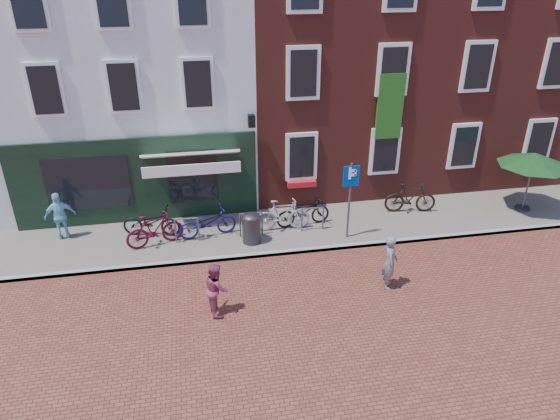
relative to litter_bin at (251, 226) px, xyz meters
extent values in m
plane|color=brown|center=(1.54, -0.83, -0.65)|extent=(80.00, 80.00, 0.00)
cube|color=slate|center=(2.54, 0.67, -0.60)|extent=(24.00, 3.00, 0.10)
cube|color=silver|center=(-3.46, 6.17, 3.85)|extent=(8.00, 8.00, 9.00)
cube|color=maroon|center=(3.54, 6.17, 4.35)|extent=(6.00, 8.00, 10.00)
cube|color=maroon|center=(9.54, 6.17, 4.35)|extent=(6.00, 8.00, 10.00)
cylinder|color=#333335|center=(0.00, 0.00, -0.11)|extent=(0.57, 0.57, 0.86)
ellipsoid|color=#333335|center=(0.00, 0.00, 0.38)|extent=(0.57, 0.57, 0.26)
cylinder|color=#4C4C4F|center=(3.02, -0.25, 0.71)|extent=(0.07, 0.07, 2.51)
cube|color=#00399B|center=(3.02, -0.27, 1.55)|extent=(0.50, 0.04, 0.65)
cylinder|color=#4C4C4F|center=(9.72, 0.50, -0.51)|extent=(0.50, 0.50, 0.08)
cylinder|color=#4C4C4F|center=(9.72, 0.50, 0.45)|extent=(0.06, 0.06, 1.99)
cone|color=#164219|center=(9.72, 0.50, 1.44)|extent=(2.36, 2.36, 0.45)
imported|color=slate|center=(3.34, -2.91, 0.14)|extent=(0.54, 0.66, 1.56)
imported|color=#993755|center=(-1.30, -3.16, 0.06)|extent=(0.65, 0.77, 1.41)
imported|color=#7CCBE0|center=(-5.81, 1.33, 0.23)|extent=(0.97, 0.57, 1.55)
imported|color=black|center=(-3.06, 1.00, -0.06)|extent=(1.93, 1.04, 0.96)
imported|color=#55091D|center=(-2.93, 0.34, -0.01)|extent=(1.85, 0.99, 1.07)
imported|color=#1B1158|center=(-1.32, 0.61, -0.06)|extent=(1.92, 0.96, 0.96)
imported|color=gray|center=(1.09, 0.60, -0.01)|extent=(1.79, 0.56, 1.07)
imported|color=black|center=(1.82, 0.78, -0.06)|extent=(1.90, 0.87, 0.96)
imported|color=black|center=(5.69, 1.06, -0.01)|extent=(1.84, 0.80, 1.07)
camera|label=1|loc=(-1.60, -13.41, 7.33)|focal=31.92mm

